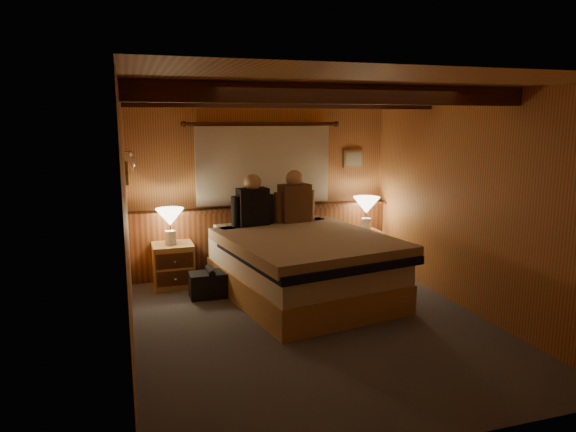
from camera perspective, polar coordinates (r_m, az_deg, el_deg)
name	(u,v)px	position (r m, az deg, el deg)	size (l,w,h in m)	color
floor	(314,325)	(5.46, 2.95, -12.01)	(4.20, 4.20, 0.00)	#4A4D58
ceiling	(317,88)	(5.05, 3.21, 14.02)	(4.20, 4.20, 0.00)	#DA9952
wall_back	(263,186)	(7.11, -2.84, 3.30)	(3.60, 3.60, 0.00)	#D68A4C
wall_left	(127,222)	(4.81, -17.47, -0.64)	(4.20, 4.20, 0.00)	#D68A4C
wall_right	(469,203)	(5.99, 19.45, 1.36)	(4.20, 4.20, 0.00)	#D68A4C
wall_front	(435,268)	(3.29, 15.98, -5.61)	(3.60, 3.60, 0.00)	#D68A4C
wainscot	(264,238)	(7.17, -2.66, -2.43)	(3.60, 0.23, 0.94)	brown
curtain_window	(264,164)	(7.01, -2.72, 5.84)	(2.18, 0.09, 1.11)	#4D2813
ceiling_beams	(311,98)	(5.19, 2.60, 12.93)	(3.60, 1.65, 0.16)	#4D2813
coat_rail	(131,158)	(6.32, -17.00, 6.22)	(0.05, 0.55, 0.24)	silver
framed_print	(353,159)	(7.50, 7.27, 6.30)	(0.30, 0.04, 0.25)	#A68A53
bed	(303,265)	(6.15, 1.67, -5.45)	(2.06, 2.51, 0.77)	tan
nightstand_left	(173,265)	(6.74, -12.62, -5.35)	(0.51, 0.46, 0.55)	tan
nightstand_right	(363,250)	(7.42, 8.31, -3.76)	(0.51, 0.46, 0.55)	tan
lamp_left	(170,219)	(6.59, -12.98, -0.36)	(0.35, 0.35, 0.46)	white
lamp_right	(366,207)	(7.30, 8.70, 0.97)	(0.38, 0.38, 0.49)	white
person_left	(253,204)	(6.60, -3.94, 1.31)	(0.57, 0.27, 0.69)	black
person_right	(295,201)	(6.81, 0.73, 1.73)	(0.59, 0.30, 0.72)	#523420
duffel_bag	(211,284)	(6.30, -8.59, -7.46)	(0.50, 0.30, 0.36)	black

